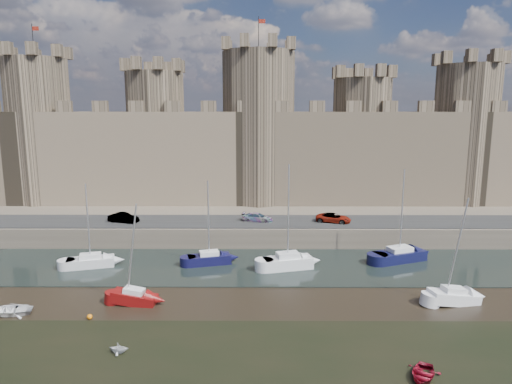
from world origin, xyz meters
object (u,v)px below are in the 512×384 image
car_1 (123,218)px  sailboat_3 (399,255)px  sailboat_1 (209,258)px  car_2 (257,217)px  sailboat_4 (134,296)px  sailboat_0 (91,261)px  car_3 (333,218)px  sailboat_2 (288,261)px  sailboat_5 (453,296)px

car_1 → sailboat_3: 34.17m
sailboat_3 → sailboat_1: bearing=161.4°
car_2 → sailboat_4: size_ratio=0.44×
sailboat_1 → sailboat_4: sailboat_1 is taller
car_1 → sailboat_0: bearing=-166.7°
car_2 → car_3: 9.79m
sailboat_1 → sailboat_3: 21.32m
sailboat_0 → sailboat_4: bearing=-67.9°
car_1 → sailboat_2: 23.01m
sailboat_5 → car_3: bearing=101.6°
car_2 → sailboat_0: bearing=131.1°
car_1 → car_2: size_ratio=1.00×
car_2 → sailboat_1: (-5.31, -9.48, -2.32)m
sailboat_2 → sailboat_1: bearing=156.1°
sailboat_0 → sailboat_3: size_ratio=0.88×
car_1 → sailboat_1: size_ratio=0.43×
car_1 → sailboat_4: sailboat_4 is taller
car_1 → sailboat_0: 10.11m
car_2 → sailboat_3: size_ratio=0.38×
car_1 → sailboat_4: 20.33m
car_3 → sailboat_1: size_ratio=0.48×
car_2 → sailboat_2: size_ratio=0.35×
car_1 → sailboat_5: (34.56, -18.92, -2.45)m
car_3 → sailboat_2: size_ratio=0.39×
sailboat_2 → sailboat_4: bearing=-162.2°
car_1 → car_2: 17.23m
sailboat_4 → car_3: bearing=49.0°
sailboat_5 → car_1: bearing=141.3°
sailboat_1 → sailboat_5: sailboat_5 is taller
sailboat_4 → sailboat_5: size_ratio=0.95×
sailboat_3 → sailboat_4: 29.14m
car_2 → sailboat_3: (15.99, -8.35, -2.27)m
sailboat_3 → sailboat_4: (-26.80, -11.44, -0.11)m
sailboat_3 → sailboat_4: size_ratio=1.15×
car_1 → sailboat_3: (33.21, -7.70, -2.35)m
car_2 → sailboat_3: sailboat_3 is taller
car_2 → sailboat_0: 20.99m
car_1 → sailboat_1: (11.92, -8.83, -2.40)m
car_3 → sailboat_5: bearing=-139.3°
car_1 → car_2: (17.22, 0.66, -0.08)m
car_3 → sailboat_1: sailboat_1 is taller
car_3 → sailboat_3: (6.20, -7.87, -2.31)m
sailboat_0 → sailboat_1: 12.79m
car_2 → sailboat_4: bearing=162.4°
sailboat_3 → car_2: bearing=130.8°
sailboat_0 → sailboat_4: size_ratio=1.01×
sailboat_5 → sailboat_3: bearing=86.8°
car_1 → sailboat_5: 39.47m
sailboat_3 → sailboat_5: 11.30m
car_1 → sailboat_3: size_ratio=0.38×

